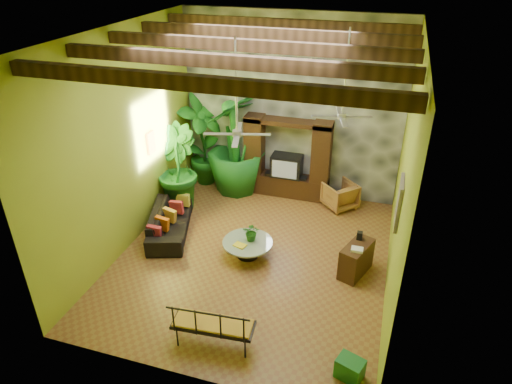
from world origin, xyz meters
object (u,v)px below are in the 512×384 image
(wicker_armchair, at_px, (340,195))
(entertainment_center, at_px, (287,164))
(tall_plant_b, at_px, (176,169))
(ceiling_fan_front, at_px, (237,123))
(sofa, at_px, (170,221))
(tall_plant_a, at_px, (203,141))
(coffee_table, at_px, (248,247))
(side_console, at_px, (356,259))
(green_bin, at_px, (350,369))
(iron_bench, at_px, (211,324))
(tall_plant_c, at_px, (236,143))
(ceiling_fan_back, at_px, (343,107))

(wicker_armchair, bearing_deg, entertainment_center, -54.84)
(wicker_armchair, xyz_separation_m, tall_plant_b, (-4.23, -1.28, 0.80))
(ceiling_fan_front, relative_size, wicker_armchair, 2.33)
(wicker_armchair, bearing_deg, sofa, -12.30)
(tall_plant_a, height_order, coffee_table, tall_plant_a)
(side_console, height_order, green_bin, side_console)
(sofa, bearing_deg, wicker_armchair, -75.01)
(green_bin, bearing_deg, ceiling_fan_front, 139.83)
(entertainment_center, distance_m, coffee_table, 3.23)
(wicker_armchair, bearing_deg, tall_plant_b, -28.25)
(tall_plant_b, distance_m, side_console, 5.24)
(sofa, height_order, coffee_table, sofa)
(entertainment_center, bearing_deg, ceiling_fan_front, -93.24)
(iron_bench, bearing_deg, tall_plant_c, 100.29)
(tall_plant_c, bearing_deg, iron_bench, -74.99)
(coffee_table, bearing_deg, tall_plant_a, 127.26)
(entertainment_center, distance_m, tall_plant_c, 1.54)
(entertainment_center, height_order, ceiling_fan_back, ceiling_fan_back)
(ceiling_fan_back, distance_m, tall_plant_c, 4.04)
(sofa, height_order, tall_plant_a, tall_plant_a)
(entertainment_center, bearing_deg, iron_bench, -89.10)
(ceiling_fan_front, relative_size, coffee_table, 1.61)
(sofa, bearing_deg, tall_plant_b, -1.82)
(coffee_table, xyz_separation_m, side_console, (2.46, 0.11, 0.11))
(ceiling_fan_front, relative_size, tall_plant_c, 0.64)
(coffee_table, bearing_deg, ceiling_fan_front, -98.59)
(ceiling_fan_back, relative_size, tall_plant_b, 0.80)
(entertainment_center, bearing_deg, sofa, -129.67)
(sofa, relative_size, wicker_armchair, 2.78)
(ceiling_fan_front, height_order, sofa, ceiling_fan_front)
(sofa, relative_size, side_console, 2.41)
(ceiling_fan_front, xyz_separation_m, side_console, (2.52, 0.50, -3.03))
(sofa, xyz_separation_m, tall_plant_c, (0.84, 2.63, 1.14))
(wicker_armchair, distance_m, tall_plant_c, 3.23)
(tall_plant_b, bearing_deg, coffee_table, -32.40)
(ceiling_fan_front, distance_m, wicker_armchair, 4.80)
(ceiling_fan_front, bearing_deg, entertainment_center, 86.76)
(coffee_table, bearing_deg, side_console, 2.63)
(ceiling_fan_front, height_order, wicker_armchair, ceiling_fan_front)
(green_bin, bearing_deg, ceiling_fan_back, 103.49)
(tall_plant_b, relative_size, green_bin, 5.27)
(tall_plant_a, bearing_deg, green_bin, -49.06)
(iron_bench, bearing_deg, ceiling_fan_front, 92.30)
(entertainment_center, distance_m, tall_plant_b, 3.08)
(coffee_table, height_order, iron_bench, iron_bench)
(ceiling_fan_front, relative_size, green_bin, 4.22)
(sofa, height_order, tall_plant_c, tall_plant_c)
(wicker_armchair, height_order, coffee_table, wicker_armchair)
(tall_plant_c, bearing_deg, green_bin, -55.03)
(tall_plant_c, relative_size, side_console, 3.18)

